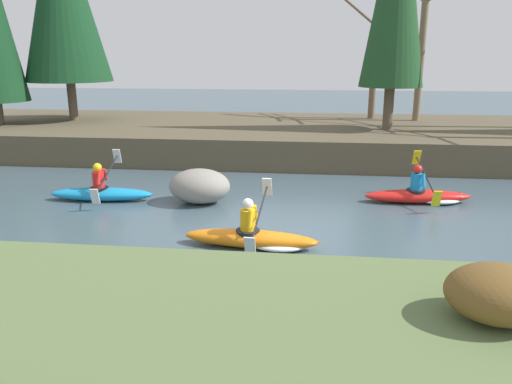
# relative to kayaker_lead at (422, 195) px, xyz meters

# --- Properties ---
(ground_plane) EXTENTS (90.00, 90.00, 0.00)m
(ground_plane) POSITION_rel_kayaker_lead_xyz_m (-3.38, -2.80, -0.20)
(ground_plane) COLOR #425660
(riverbank_far) EXTENTS (44.00, 8.17, 1.04)m
(riverbank_far) POSITION_rel_kayaker_lead_xyz_m (-3.38, 6.98, 0.32)
(riverbank_far) COLOR brown
(riverbank_far) RESTS_ON ground
(bare_tree_upstream) EXTENTS (2.92, 2.89, 5.24)m
(bare_tree_upstream) POSITION_rel_kayaker_lead_xyz_m (-0.38, 9.31, 3.32)
(bare_tree_upstream) COLOR brown
(bare_tree_upstream) RESTS_ON riverbank_far
(bare_tree_mid_upstream) EXTENTS (3.53, 3.49, 6.41)m
(bare_tree_mid_upstream) POSITION_rel_kayaker_lead_xyz_m (1.43, 8.85, 3.86)
(bare_tree_mid_upstream) COLOR #7A664C
(bare_tree_mid_upstream) RESTS_ON riverbank_far
(shrub_clump_second) EXTENTS (1.18, 0.98, 0.64)m
(shrub_clump_second) POSITION_rel_kayaker_lead_xyz_m (-0.76, -7.58, 0.99)
(shrub_clump_second) COLOR brown
(shrub_clump_second) RESTS_ON riverbank_near
(kayaker_lead) EXTENTS (2.79, 2.07, 1.20)m
(kayaker_lead) POSITION_rel_kayaker_lead_xyz_m (0.00, 0.00, 0.00)
(kayaker_lead) COLOR red
(kayaker_lead) RESTS_ON ground
(kayaker_middle) EXTENTS (2.79, 2.07, 1.20)m
(kayaker_middle) POSITION_rel_kayaker_lead_xyz_m (-3.91, -3.57, 0.00)
(kayaker_middle) COLOR orange
(kayaker_middle) RESTS_ON ground
(kayaker_trailing) EXTENTS (2.79, 2.07, 1.20)m
(kayaker_trailing) POSITION_rel_kayaker_lead_xyz_m (-8.32, -0.76, 0.02)
(kayaker_trailing) COLOR #1993D6
(kayaker_trailing) RESTS_ON ground
(boulder_midstream) EXTENTS (1.58, 1.24, 0.89)m
(boulder_midstream) POSITION_rel_kayaker_lead_xyz_m (-5.72, -0.67, 0.25)
(boulder_midstream) COLOR gray
(boulder_midstream) RESTS_ON ground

